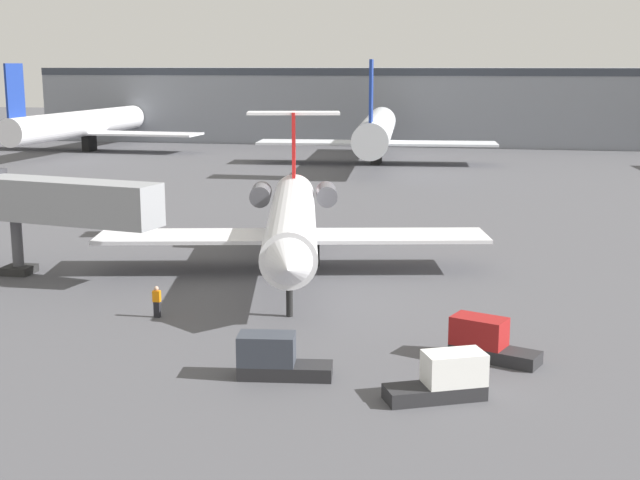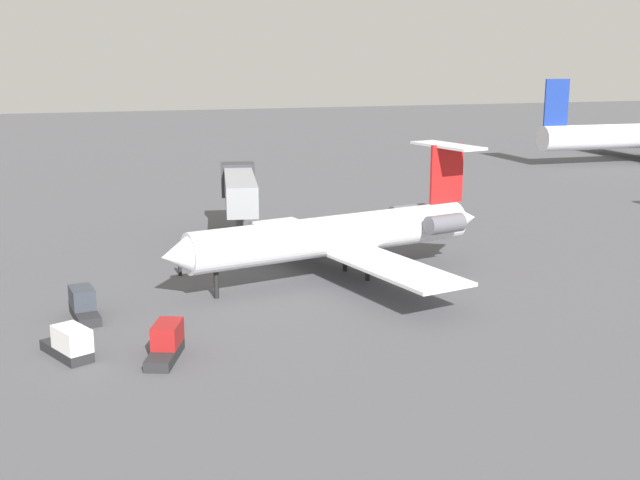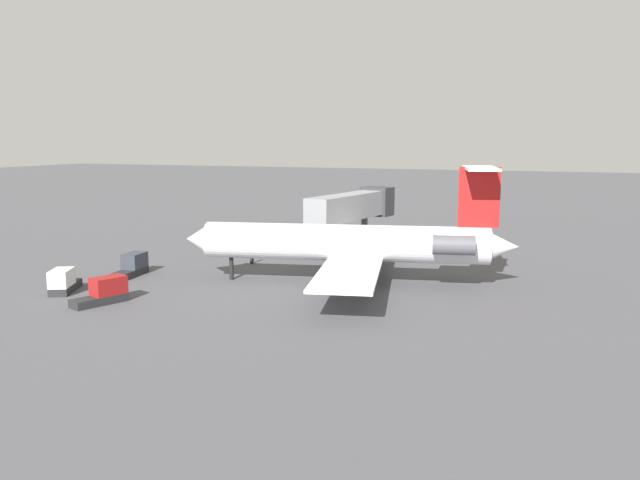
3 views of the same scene
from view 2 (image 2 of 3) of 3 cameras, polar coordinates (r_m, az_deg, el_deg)
name	(u,v)px [view 2 (image 2 of 3)]	position (r m, az deg, el deg)	size (l,w,h in m)	color
ground_plane	(307,284)	(59.91, -0.94, -3.13)	(400.00, 400.00, 0.10)	#4C4C51
regional_jet	(342,234)	(60.46, 1.60, 0.44)	(25.47, 27.37, 9.69)	white
jet_bridge	(240,189)	(73.13, -5.77, 3.65)	(14.73, 5.57, 6.51)	gray
ground_crew_marshaller	(180,265)	(62.70, -9.98, -1.74)	(0.41, 0.27, 1.69)	black
baggage_tug_lead	(83,305)	(54.17, -16.53, -4.46)	(4.15, 1.91, 1.90)	#262628
baggage_tug_trailing	(166,343)	(46.10, -10.92, -7.23)	(4.24, 2.75, 1.90)	#262628
baggage_tug_spare	(70,344)	(47.25, -17.44, -7.10)	(4.22, 2.94, 1.90)	#262628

